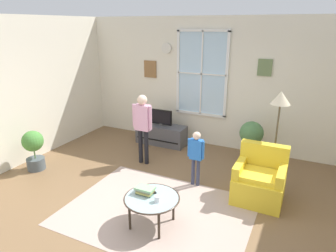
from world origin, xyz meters
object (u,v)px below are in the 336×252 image
Objects in this scene: cup at (157,199)px; person_pink_shirt at (143,122)px; potted_plant_by_window at (251,136)px; television at (161,117)px; coffee_table at (152,199)px; person_blue_shirt at (196,152)px; potted_plant_corner at (34,148)px; floor_lamp at (280,108)px; tv_stand at (161,134)px; book_stack at (145,190)px; armchair at (260,181)px; remote_near_books at (152,194)px.

person_pink_shirt is (-1.23, 1.74, 0.41)m from cup.
person_pink_shirt is at bearing -151.38° from potted_plant_by_window.
person_pink_shirt is at bearing 125.27° from cup.
television is 3.06m from coffee_table.
television is 1.13m from person_pink_shirt.
potted_plant_by_window reaches higher than television.
person_blue_shirt is 1.57m from potted_plant_by_window.
potted_plant_corner is (-1.61, -2.25, -0.21)m from television.
person_pink_shirt is at bearing 163.39° from person_blue_shirt.
floor_lamp is at bearing 18.87° from potted_plant_corner.
potted_plant_corner is at bearing -125.48° from tv_stand.
book_stack is at bearing -109.35° from potted_plant_by_window.
person_blue_shirt is (-1.08, -0.04, 0.30)m from armchair.
book_stack is 0.19× the size of person_pink_shirt.
coffee_table is (-1.23, -1.35, 0.08)m from armchair.
person_blue_shirt is (1.42, -1.47, -0.03)m from television.
armchair reaches higher than coffee_table.
potted_plant_by_window is (2.08, -0.04, -0.10)m from television.
remote_near_books is at bearing -56.31° from person_pink_shirt.
coffee_table is 5.60× the size of remote_near_books.
armchair reaches higher than potted_plant_corner.
television is 2.08m from potted_plant_by_window.
book_stack is at bearing -127.66° from floor_lamp.
potted_plant_corner is (-1.76, -1.16, -0.44)m from person_pink_shirt.
cup is 1.37m from person_blue_shirt.
potted_plant_by_window is (-0.42, 1.39, 0.23)m from armchair.
potted_plant_by_window is at bearing 76.00° from cup.
potted_plant_corner is (-4.11, -0.82, 0.12)m from armchair.
potted_plant_by_window is at bearing 28.62° from person_pink_shirt.
person_blue_shirt reaches higher than cup.
person_blue_shirt is at bearing -177.76° from armchair.
tv_stand is at bearing 98.01° from person_pink_shirt.
potted_plant_by_window is at bearing -1.27° from tv_stand.
remote_near_books is (1.23, -2.71, 0.22)m from tv_stand.
armchair is 9.96× the size of cup.
television is 0.62× the size of potted_plant_by_window.
potted_plant_by_window is at bearing 106.95° from armchair.
television is 2.05m from person_blue_shirt.
person_blue_shirt reaches higher than tv_stand.
potted_plant_corner is at bearing 169.00° from cup.
person_blue_shirt is (0.15, 1.30, 0.22)m from coffee_table.
potted_plant_by_window is at bearing -1.19° from television.
potted_plant_by_window reaches higher than tv_stand.
coffee_table is (1.27, -2.78, 0.18)m from tv_stand.
person_pink_shirt is 2.53m from floor_lamp.
potted_plant_corner reaches higher than coffee_table.
person_blue_shirt reaches higher than coffee_table.
television is 6.05× the size of cup.
armchair is 1.11× the size of coffee_table.
person_blue_shirt is 0.70× the size of person_pink_shirt.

